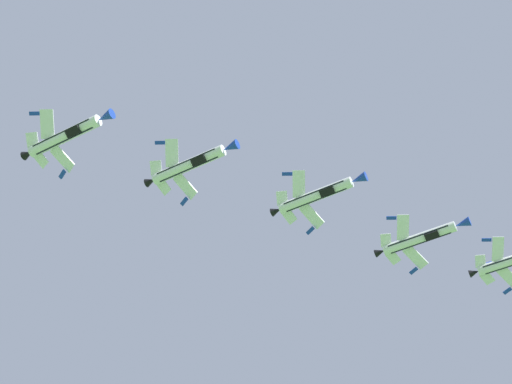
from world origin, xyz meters
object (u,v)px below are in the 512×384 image
at_px(fighter_jet_left_wing, 421,238).
at_px(fighter_jet_left_outer, 190,164).
at_px(fighter_jet_right_outer, 66,136).
at_px(fighter_jet_right_wing, 317,195).

height_order(fighter_jet_left_wing, fighter_jet_left_outer, fighter_jet_left_outer).
xyz_separation_m(fighter_jet_left_outer, fighter_jet_right_outer, (-14.67, -10.57, -0.47)).
xyz_separation_m(fighter_jet_right_wing, fighter_jet_right_outer, (-31.21, -21.58, 0.15)).
distance_m(fighter_jet_right_wing, fighter_jet_right_outer, 37.95).
bearing_deg(fighter_jet_left_outer, fighter_jet_right_wing, 135.83).
distance_m(fighter_jet_left_wing, fighter_jet_right_wing, 19.28).
height_order(fighter_jet_right_wing, fighter_jet_right_outer, fighter_jet_right_wing).
bearing_deg(fighter_jet_left_outer, fighter_jet_right_outer, -42.07).
height_order(fighter_jet_left_wing, fighter_jet_right_wing, fighter_jet_right_wing).
bearing_deg(fighter_jet_right_wing, fighter_jet_left_outer, -44.17).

